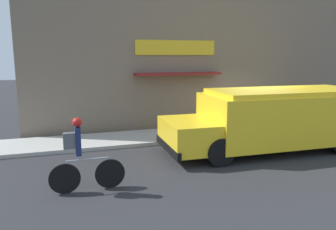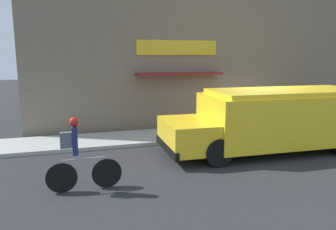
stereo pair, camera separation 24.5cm
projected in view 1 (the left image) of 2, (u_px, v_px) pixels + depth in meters
name	position (u px, v px, depth m)	size (l,w,h in m)	color
ground_plane	(257.00, 137.00, 12.59)	(70.00, 70.00, 0.00)	#2B2B2D
sidewalk	(243.00, 130.00, 13.53)	(28.00, 2.03, 0.13)	#ADAAA3
storefront	(228.00, 59.00, 14.31)	(17.19, 0.81, 5.85)	#756656
school_bus	(275.00, 118.00, 10.72)	(6.89, 2.92, 2.01)	yellow
cyclist	(82.00, 157.00, 7.42)	(1.73, 0.21, 1.74)	black
trash_bin	(309.00, 112.00, 14.53)	(0.55, 0.55, 0.99)	#2D5138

